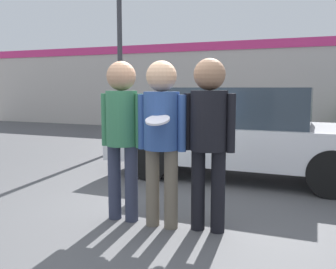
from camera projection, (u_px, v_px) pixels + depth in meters
ground_plane at (153, 223)px, 4.27m from camera, size 56.00×56.00×0.00m
storefront_building at (266, 86)px, 12.81m from camera, size 24.00×0.22×3.14m
person_left at (122, 125)px, 4.24m from camera, size 0.53×0.36×1.82m
person_middle_with_frisbee at (162, 127)px, 4.02m from camera, size 0.56×0.58×1.82m
person_right at (209, 127)px, 3.90m from camera, size 0.56×0.39×1.83m
parked_car_near at (242, 132)px, 6.41m from camera, size 4.47×1.85×1.53m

